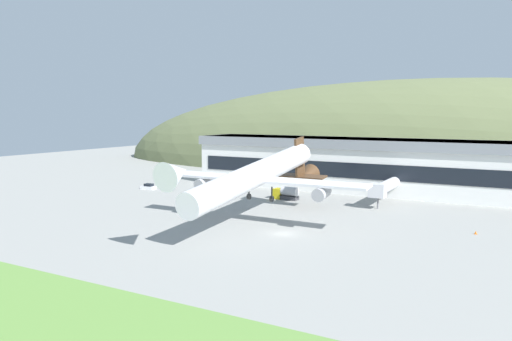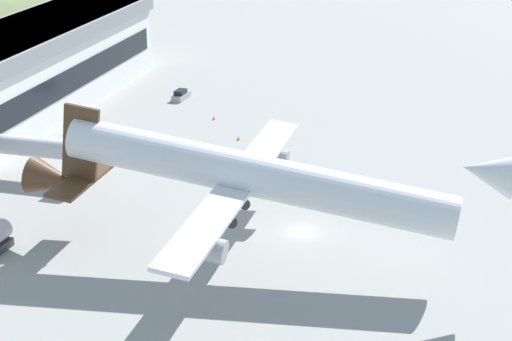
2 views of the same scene
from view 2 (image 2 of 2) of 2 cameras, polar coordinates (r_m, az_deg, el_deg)
ground_plane at (r=96.56m, az=3.05°, el=-4.09°), size 362.87×362.87×0.00m
jetway_0 at (r=113.43m, az=-13.58°, el=1.43°), size 3.38×16.01×5.43m
cargo_airplane at (r=87.28m, az=-0.57°, el=-0.43°), size 40.90×51.30×11.34m
service_car_0 at (r=146.19m, az=-5.03°, el=5.02°), size 4.57×2.09×1.67m
traffic_cone_0 at (r=135.05m, az=-2.82°, el=3.53°), size 0.52×0.52×0.58m
traffic_cone_1 at (r=125.60m, az=-1.18°, el=2.17°), size 0.52×0.52×0.58m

